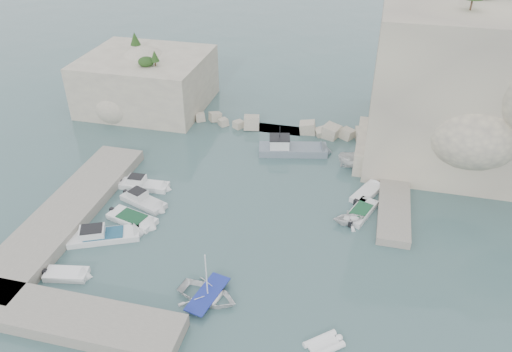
% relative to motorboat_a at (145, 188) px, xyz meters
% --- Properties ---
extents(ground, '(400.00, 400.00, 0.00)m').
position_rel_motorboat_a_xyz_m(ground, '(11.96, -5.57, 0.00)').
color(ground, '#426263').
rests_on(ground, ground).
extents(cliff_east, '(26.00, 22.00, 17.00)m').
position_rel_motorboat_a_xyz_m(cliff_east, '(34.96, 17.43, 8.50)').
color(cliff_east, beige).
rests_on(cliff_east, ground).
extents(cliff_terrace, '(8.00, 10.00, 2.50)m').
position_rel_motorboat_a_xyz_m(cliff_terrace, '(24.96, 12.43, 1.25)').
color(cliff_terrace, beige).
rests_on(cliff_terrace, ground).
extents(outcrop_west, '(16.00, 14.00, 7.00)m').
position_rel_motorboat_a_xyz_m(outcrop_west, '(-8.04, 19.43, 3.50)').
color(outcrop_west, beige).
rests_on(outcrop_west, ground).
extents(quay_west, '(5.00, 24.00, 1.10)m').
position_rel_motorboat_a_xyz_m(quay_west, '(-5.04, -6.57, 0.55)').
color(quay_west, '#9E9689').
rests_on(quay_west, ground).
extents(quay_south, '(18.00, 4.00, 1.10)m').
position_rel_motorboat_a_xyz_m(quay_south, '(1.96, -18.07, 0.55)').
color(quay_south, '#9E9689').
rests_on(quay_south, ground).
extents(ledge_east, '(3.00, 16.00, 0.80)m').
position_rel_motorboat_a_xyz_m(ledge_east, '(25.46, 4.43, 0.40)').
color(ledge_east, '#9E9689').
rests_on(ledge_east, ground).
extents(breakwater, '(28.00, 3.00, 1.40)m').
position_rel_motorboat_a_xyz_m(breakwater, '(10.96, 16.43, 0.70)').
color(breakwater, beige).
rests_on(breakwater, ground).
extents(motorboat_a, '(5.70, 1.94, 1.40)m').
position_rel_motorboat_a_xyz_m(motorboat_a, '(0.00, 0.00, 0.00)').
color(motorboat_a, white).
rests_on(motorboat_a, ground).
extents(motorboat_b, '(5.68, 3.57, 1.40)m').
position_rel_motorboat_a_xyz_m(motorboat_b, '(1.16, -2.72, 0.00)').
color(motorboat_b, silver).
rests_on(motorboat_b, ground).
extents(motorboat_c, '(5.64, 3.24, 0.70)m').
position_rel_motorboat_a_xyz_m(motorboat_c, '(1.31, -5.58, 0.00)').
color(motorboat_c, white).
rests_on(motorboat_c, ground).
extents(motorboat_d, '(7.17, 4.74, 1.40)m').
position_rel_motorboat_a_xyz_m(motorboat_d, '(-0.04, -8.57, 0.00)').
color(motorboat_d, white).
rests_on(motorboat_d, ground).
extents(motorboat_e, '(4.04, 2.23, 0.70)m').
position_rel_motorboat_a_xyz_m(motorboat_e, '(-0.65, -13.77, 0.00)').
color(motorboat_e, white).
rests_on(motorboat_e, ground).
extents(rowboat, '(5.57, 4.48, 1.02)m').
position_rel_motorboat_a_xyz_m(rowboat, '(11.43, -13.26, 0.00)').
color(rowboat, white).
rests_on(rowboat, ground).
extents(inflatable_dinghy, '(3.10, 2.95, 0.44)m').
position_rel_motorboat_a_xyz_m(inflatable_dinghy, '(20.86, -15.65, 0.00)').
color(inflatable_dinghy, white).
rests_on(inflatable_dinghy, ground).
extents(tender_east_a, '(3.79, 3.55, 1.61)m').
position_rel_motorboat_a_xyz_m(tender_east_a, '(21.31, -1.05, 0.00)').
color(tender_east_a, white).
rests_on(tender_east_a, ground).
extents(tender_east_b, '(3.36, 5.34, 0.70)m').
position_rel_motorboat_a_xyz_m(tender_east_b, '(22.36, 0.71, 0.00)').
color(tender_east_b, silver).
rests_on(tender_east_b, ground).
extents(tender_east_c, '(3.57, 5.12, 0.70)m').
position_rel_motorboat_a_xyz_m(tender_east_c, '(22.75, 4.21, 0.00)').
color(tender_east_c, white).
rests_on(tender_east_c, ground).
extents(tender_east_d, '(5.41, 2.67, 2.00)m').
position_rel_motorboat_a_xyz_m(tender_east_d, '(21.78, 9.44, 0.00)').
color(tender_east_d, silver).
rests_on(tender_east_d, ground).
extents(work_boat, '(9.02, 4.38, 2.20)m').
position_rel_motorboat_a_xyz_m(work_boat, '(13.83, 10.89, 0.00)').
color(work_boat, slate).
rests_on(work_boat, ground).
extents(rowboat_mast, '(0.10, 0.10, 4.20)m').
position_rel_motorboat_a_xyz_m(rowboat_mast, '(11.43, -13.26, 2.61)').
color(rowboat_mast, white).
rests_on(rowboat_mast, rowboat).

